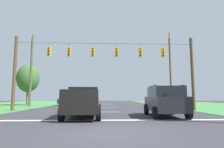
{
  "coord_description": "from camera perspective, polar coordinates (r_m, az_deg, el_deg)",
  "views": [
    {
      "loc": [
        -0.12,
        -7.51,
        1.32
      ],
      "look_at": [
        0.58,
        9.96,
        3.39
      ],
      "focal_mm": 31.01,
      "sensor_mm": 36.0,
      "label": 1
    }
  ],
  "objects": [
    {
      "name": "pickup_truck",
      "position": [
        12.82,
        -8.48,
        -8.25
      ],
      "size": [
        2.38,
        5.44,
        1.95
      ],
      "color": "black",
      "rests_on": "ground"
    },
    {
      "name": "ground_plane",
      "position": [
        7.63,
        -1.43,
        -16.7
      ],
      "size": [
        120.0,
        120.0,
        0.0
      ],
      "primitive_type": "plane",
      "color": "#333338"
    },
    {
      "name": "lane_dash_0",
      "position": [
        17.25,
        -1.94,
        -11.12
      ],
      "size": [
        2.5,
        0.15,
        0.01
      ],
      "primitive_type": "cube",
      "rotation": [
        0.0,
        0.0,
        1.57
      ],
      "color": "white",
      "rests_on": "ground"
    },
    {
      "name": "lane_dash_3",
      "position": [
        37.32,
        -2.14,
        -8.76
      ],
      "size": [
        2.5,
        0.15,
        0.01
      ],
      "primitive_type": "cube",
      "rotation": [
        0.0,
        0.0,
        1.57
      ],
      "color": "white",
      "rests_on": "ground"
    },
    {
      "name": "distant_car_oncoming",
      "position": [
        29.8,
        -11.44,
        -7.63
      ],
      "size": [
        4.31,
        2.03,
        1.52
      ],
      "color": "navy",
      "rests_on": "ground"
    },
    {
      "name": "stop_bar_stripe",
      "position": [
        11.27,
        -1.73,
        -13.44
      ],
      "size": [
        15.22,
        0.45,
        0.01
      ],
      "primitive_type": "cube",
      "color": "white",
      "rests_on": "ground"
    },
    {
      "name": "lane_dash_2",
      "position": [
        31.59,
        -2.11,
        -9.13
      ],
      "size": [
        2.5,
        0.15,
        0.01
      ],
      "primitive_type": "cube",
      "rotation": [
        0.0,
        0.0,
        1.57
      ],
      "color": "white",
      "rests_on": "ground"
    },
    {
      "name": "utility_pole_mid_right",
      "position": [
        28.04,
        16.84,
        1.35
      ],
      "size": [
        0.27,
        1.99,
        10.37
      ],
      "color": "brown",
      "rests_on": "ground"
    },
    {
      "name": "lane_dash_1",
      "position": [
        23.8,
        -2.04,
        -9.91
      ],
      "size": [
        2.5,
        0.15,
        0.01
      ],
      "primitive_type": "cube",
      "rotation": [
        0.0,
        0.0,
        1.57
      ],
      "color": "white",
      "rests_on": "ground"
    },
    {
      "name": "suv_black",
      "position": [
        13.57,
        15.25,
        -7.6
      ],
      "size": [
        2.43,
        4.9,
        2.05
      ],
      "color": "black",
      "rests_on": "ground"
    },
    {
      "name": "distant_car_crossing_white",
      "position": [
        29.81,
        15.32,
        -7.53
      ],
      "size": [
        4.44,
        2.3,
        1.52
      ],
      "color": "silver",
      "rests_on": "ground"
    },
    {
      "name": "utility_pole_near_left",
      "position": [
        28.37,
        -22.77,
        0.81
      ],
      "size": [
        0.31,
        1.58,
        9.85
      ],
      "color": "brown",
      "rests_on": "ground"
    },
    {
      "name": "tree_roadside_right",
      "position": [
        33.4,
        -23.53,
        -1.16
      ],
      "size": [
        3.49,
        3.49,
        6.46
      ],
      "color": "brown",
      "rests_on": "ground"
    },
    {
      "name": "overhead_signal_span",
      "position": [
        18.96,
        -2.0,
        1.98
      ],
      "size": [
        17.7,
        0.31,
        7.24
      ],
      "color": "brown",
      "rests_on": "ground"
    }
  ]
}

